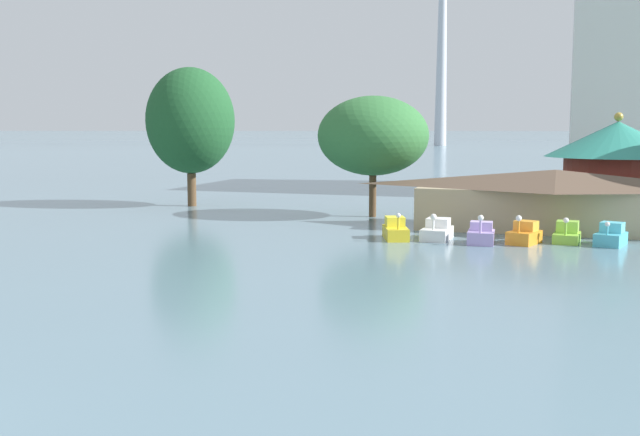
{
  "coord_description": "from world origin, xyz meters",
  "views": [
    {
      "loc": [
        16.07,
        -12.19,
        7.08
      ],
      "look_at": [
        5.73,
        20.12,
        2.94
      ],
      "focal_mm": 42.66,
      "sensor_mm": 36.0,
      "label": 1
    }
  ],
  "objects_px": {
    "pedal_boat_orange": "(524,234)",
    "pedal_boat_lime": "(567,234)",
    "pedal_boat_white": "(437,231)",
    "pedal_boat_cyan": "(611,236)",
    "green_roof_pavilion": "(617,161)",
    "pedal_boat_yellow": "(395,230)",
    "shoreline_tree_mid": "(373,136)",
    "shoreline_tree_tall_left": "(190,121)",
    "boathouse": "(555,199)",
    "pedal_boat_lavender": "(481,235)"
  },
  "relations": [
    {
      "from": "boathouse",
      "to": "shoreline_tree_mid",
      "type": "bearing_deg",
      "value": 164.93
    },
    {
      "from": "pedal_boat_lavender",
      "to": "boathouse",
      "type": "height_order",
      "value": "boathouse"
    },
    {
      "from": "pedal_boat_lavender",
      "to": "green_roof_pavilion",
      "type": "xyz_separation_m",
      "value": [
        8.59,
        18.49,
        3.76
      ]
    },
    {
      "from": "green_roof_pavilion",
      "to": "pedal_boat_orange",
      "type": "bearing_deg",
      "value": -108.91
    },
    {
      "from": "boathouse",
      "to": "green_roof_pavilion",
      "type": "xyz_separation_m",
      "value": [
        4.47,
        10.95,
        2.15
      ]
    },
    {
      "from": "pedal_boat_lime",
      "to": "pedal_boat_cyan",
      "type": "xyz_separation_m",
      "value": [
        2.48,
        -0.44,
        0.04
      ]
    },
    {
      "from": "pedal_boat_white",
      "to": "pedal_boat_lime",
      "type": "xyz_separation_m",
      "value": [
        7.74,
        1.19,
        -0.02
      ]
    },
    {
      "from": "pedal_boat_cyan",
      "to": "green_roof_pavilion",
      "type": "height_order",
      "value": "green_roof_pavilion"
    },
    {
      "from": "pedal_boat_yellow",
      "to": "pedal_boat_orange",
      "type": "distance_m",
      "value": 7.81
    },
    {
      "from": "pedal_boat_orange",
      "to": "pedal_boat_lime",
      "type": "bearing_deg",
      "value": 139.45
    },
    {
      "from": "boathouse",
      "to": "pedal_boat_white",
      "type": "bearing_deg",
      "value": -136.22
    },
    {
      "from": "pedal_boat_orange",
      "to": "shoreline_tree_mid",
      "type": "xyz_separation_m",
      "value": [
        -11.97,
        10.51,
        5.72
      ]
    },
    {
      "from": "boathouse",
      "to": "shoreline_tree_tall_left",
      "type": "xyz_separation_m",
      "value": [
        -30.69,
        6.49,
        5.32
      ]
    },
    {
      "from": "shoreline_tree_tall_left",
      "to": "shoreline_tree_mid",
      "type": "bearing_deg",
      "value": -9.4
    },
    {
      "from": "shoreline_tree_tall_left",
      "to": "shoreline_tree_mid",
      "type": "relative_size",
      "value": 1.29
    },
    {
      "from": "pedal_boat_white",
      "to": "pedal_boat_cyan",
      "type": "relative_size",
      "value": 1.14
    },
    {
      "from": "pedal_boat_yellow",
      "to": "shoreline_tree_mid",
      "type": "xyz_separation_m",
      "value": [
        -4.17,
        10.94,
        5.73
      ]
    },
    {
      "from": "green_roof_pavilion",
      "to": "pedal_boat_white",
      "type": "bearing_deg",
      "value": -122.94
    },
    {
      "from": "pedal_boat_orange",
      "to": "pedal_boat_lavender",
      "type": "bearing_deg",
      "value": -55.19
    },
    {
      "from": "boathouse",
      "to": "green_roof_pavilion",
      "type": "height_order",
      "value": "green_roof_pavilion"
    },
    {
      "from": "shoreline_tree_tall_left",
      "to": "pedal_boat_cyan",
      "type": "bearing_deg",
      "value": -20.01
    },
    {
      "from": "pedal_boat_white",
      "to": "green_roof_pavilion",
      "type": "height_order",
      "value": "green_roof_pavilion"
    },
    {
      "from": "shoreline_tree_tall_left",
      "to": "boathouse",
      "type": "bearing_deg",
      "value": -11.94
    },
    {
      "from": "boathouse",
      "to": "shoreline_tree_mid",
      "type": "relative_size",
      "value": 2.09
    },
    {
      "from": "pedal_boat_lavender",
      "to": "shoreline_tree_tall_left",
      "type": "height_order",
      "value": "shoreline_tree_tall_left"
    },
    {
      "from": "pedal_boat_white",
      "to": "pedal_boat_cyan",
      "type": "height_order",
      "value": "pedal_boat_white"
    },
    {
      "from": "pedal_boat_white",
      "to": "pedal_boat_orange",
      "type": "xyz_separation_m",
      "value": [
        5.29,
        -0.23,
        0.03
      ]
    },
    {
      "from": "pedal_boat_lavender",
      "to": "pedal_boat_cyan",
      "type": "height_order",
      "value": "pedal_boat_lavender"
    },
    {
      "from": "pedal_boat_orange",
      "to": "pedal_boat_lime",
      "type": "distance_m",
      "value": 2.82
    },
    {
      "from": "pedal_boat_lime",
      "to": "green_roof_pavilion",
      "type": "relative_size",
      "value": 0.23
    },
    {
      "from": "pedal_boat_lavender",
      "to": "pedal_boat_cyan",
      "type": "bearing_deg",
      "value": 99.43
    },
    {
      "from": "pedal_boat_lime",
      "to": "shoreline_tree_tall_left",
      "type": "relative_size",
      "value": 0.21
    },
    {
      "from": "pedal_boat_lime",
      "to": "pedal_boat_cyan",
      "type": "bearing_deg",
      "value": 85.08
    },
    {
      "from": "pedal_boat_lime",
      "to": "pedal_boat_yellow",
      "type": "bearing_deg",
      "value": -74.64
    },
    {
      "from": "boathouse",
      "to": "green_roof_pavilion",
      "type": "relative_size",
      "value": 1.75
    },
    {
      "from": "pedal_boat_lime",
      "to": "shoreline_tree_mid",
      "type": "xyz_separation_m",
      "value": [
        -14.42,
        9.1,
        5.77
      ]
    },
    {
      "from": "pedal_boat_lavender",
      "to": "boathouse",
      "type": "relative_size",
      "value": 0.12
    },
    {
      "from": "pedal_boat_lavender",
      "to": "shoreline_tree_mid",
      "type": "relative_size",
      "value": 0.25
    },
    {
      "from": "pedal_boat_yellow",
      "to": "shoreline_tree_tall_left",
      "type": "distance_m",
      "value": 26.26
    },
    {
      "from": "pedal_boat_lavender",
      "to": "pedal_boat_cyan",
      "type": "distance_m",
      "value": 7.6
    },
    {
      "from": "pedal_boat_orange",
      "to": "pedal_boat_white",
      "type": "bearing_deg",
      "value": -72.97
    },
    {
      "from": "pedal_boat_cyan",
      "to": "pedal_boat_lavender",
      "type": "bearing_deg",
      "value": -61.14
    },
    {
      "from": "pedal_boat_white",
      "to": "boathouse",
      "type": "height_order",
      "value": "boathouse"
    },
    {
      "from": "green_roof_pavilion",
      "to": "boathouse",
      "type": "bearing_deg",
      "value": -112.22
    },
    {
      "from": "pedal_boat_yellow",
      "to": "pedal_boat_white",
      "type": "relative_size",
      "value": 1.06
    },
    {
      "from": "green_roof_pavilion",
      "to": "shoreline_tree_tall_left",
      "type": "bearing_deg",
      "value": -172.77
    },
    {
      "from": "pedal_boat_white",
      "to": "pedal_boat_lime",
      "type": "height_order",
      "value": "pedal_boat_white"
    },
    {
      "from": "pedal_boat_lime",
      "to": "shoreline_tree_tall_left",
      "type": "xyz_separation_m",
      "value": [
        -31.51,
        11.93,
        6.97
      ]
    },
    {
      "from": "shoreline_tree_tall_left",
      "to": "pedal_boat_white",
      "type": "bearing_deg",
      "value": -28.89
    },
    {
      "from": "pedal_boat_white",
      "to": "shoreline_tree_tall_left",
      "type": "height_order",
      "value": "shoreline_tree_tall_left"
    }
  ]
}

